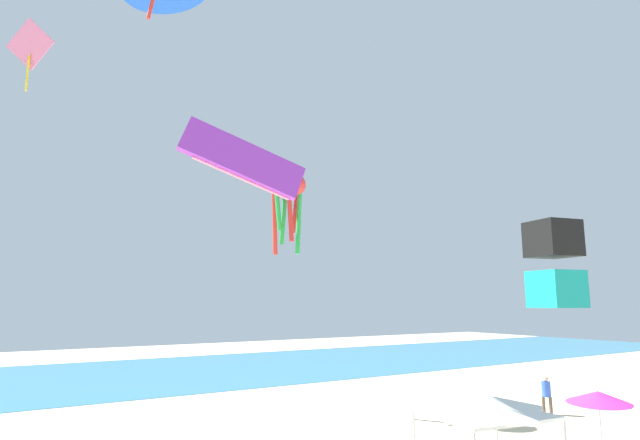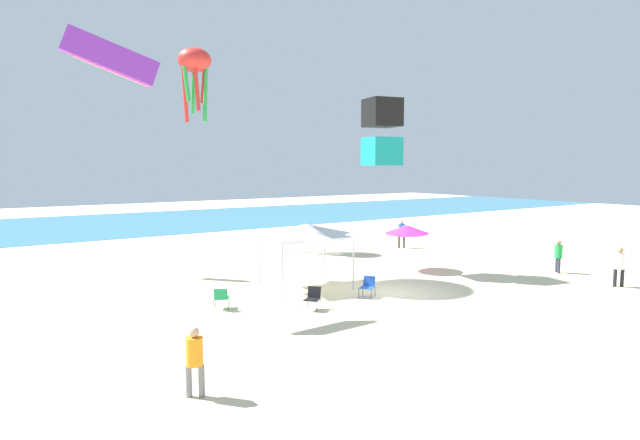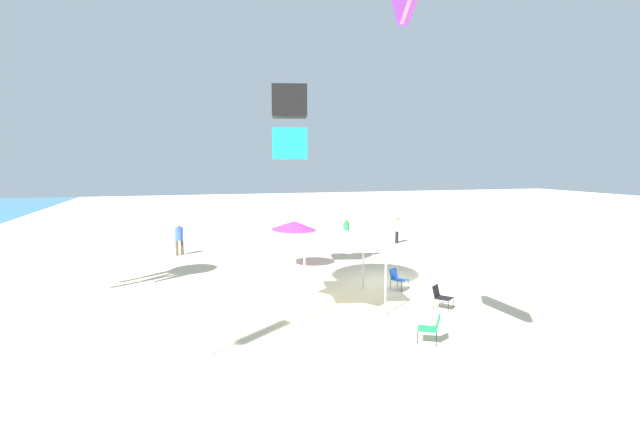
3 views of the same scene
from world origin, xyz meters
The scene contains 8 objects.
ocean_strip centered at (0.00, 34.12, 0.01)m, with size 120.00×21.60×0.02m, color teal.
canopy_tent centered at (-2.29, 3.22, 2.44)m, with size 3.68×3.26×2.76m.
beach_umbrella centered at (3.91, 3.38, 2.08)m, with size 2.22×2.21×2.36m.
person_watching_sky centered at (8.69, 8.80, 1.08)m, with size 0.44×0.45×1.84m.
kite_diamond_pink centered at (-14.61, 18.83, 17.48)m, with size 1.96×1.66×3.60m.
kite_parafoil_purple centered at (-9.82, 4.18, 9.07)m, with size 3.31×1.00×2.01m.
kite_octopus_red centered at (-1.88, 16.62, 11.64)m, with size 2.08×2.08×4.62m.
kite_box_black centered at (2.59, 3.86, 6.89)m, with size 1.82×1.82×3.23m.
Camera 1 is at (-14.83, -7.54, 5.48)m, focal length 28.51 mm.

